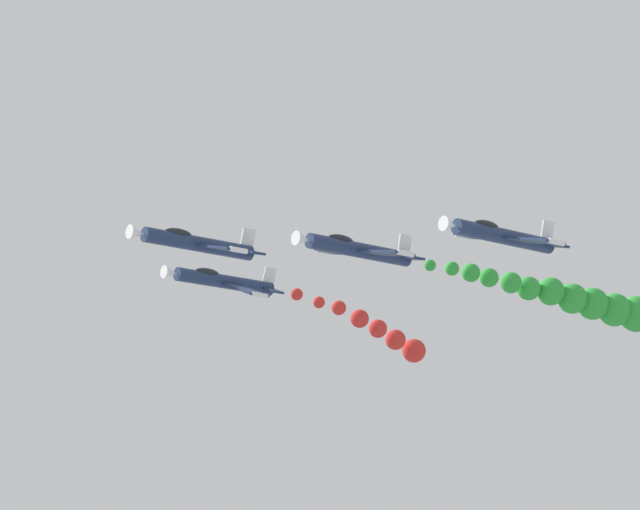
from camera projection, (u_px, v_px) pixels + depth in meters
airplane_lead at (197, 243)px, 103.28m from camera, size 9.34×10.35×3.20m
airplane_left_inner at (358, 249)px, 103.08m from camera, size 9.43×10.35×3.00m
smoke_trail_left_inner at (584, 301)px, 113.68m from camera, size 5.50×20.68×3.97m
airplane_right_inner at (223, 281)px, 115.42m from camera, size 9.04×10.35×3.80m
smoke_trail_right_inner at (384, 334)px, 125.94m from camera, size 2.69×15.36×4.66m
airplane_left_outer at (502, 236)px, 100.05m from camera, size 9.36×10.35×3.17m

